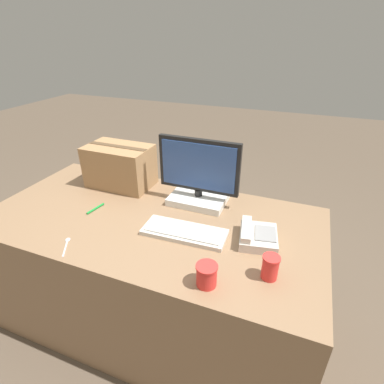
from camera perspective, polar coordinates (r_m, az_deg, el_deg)
The scene contains 10 objects.
ground_plane at distance 2.14m, azimuth -6.47°, elevation -22.13°, with size 12.00×12.00×0.00m, color brown.
office_desk at distance 1.86m, azimuth -7.12°, elevation -14.69°, with size 1.80×0.90×0.76m.
monitor at distance 1.69m, azimuth 1.26°, elevation 2.46°, with size 0.47×0.23×0.38m.
keyboard at distance 1.49m, azimuth -1.46°, elevation -7.59°, with size 0.42×0.18×0.03m.
desk_phone at distance 1.47m, azimuth 12.25°, elevation -8.17°, with size 0.21×0.23×0.07m.
paper_cup_left at distance 1.21m, azimuth 2.80°, elevation -15.51°, with size 0.09×0.09×0.10m.
paper_cup_right at distance 1.27m, azimuth 14.67°, elevation -13.70°, with size 0.07×0.07×0.11m.
spoon at distance 1.55m, azimuth -22.78°, elevation -9.10°, with size 0.09×0.13×0.00m.
cardboard_box at distance 1.96m, azimuth -13.55°, elevation 4.84°, with size 0.40×0.26×0.26m.
pen_marker at distance 1.77m, azimuth -17.91°, elevation -3.01°, with size 0.03×0.12×0.01m.
Camera 1 is at (0.70, -1.17, 1.65)m, focal length 28.00 mm.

